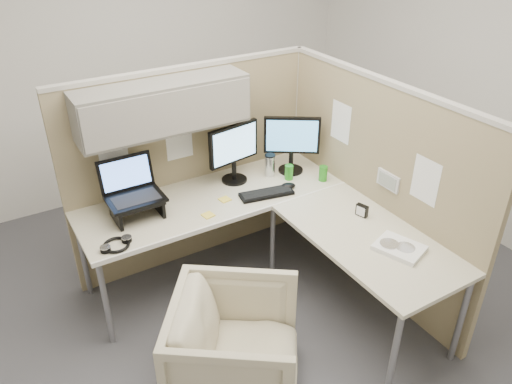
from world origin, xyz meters
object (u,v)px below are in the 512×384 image
desk (268,218)px  monitor_left (234,149)px  office_chair (235,343)px  keyboard (267,194)px

desk → monitor_left: (0.03, 0.54, 0.32)m
office_chair → monitor_left: size_ratio=1.60×
desk → office_chair: (-0.62, -0.63, -0.31)m
desk → keyboard: bearing=60.5°
keyboard → office_chair: bearing=-120.4°
monitor_left → keyboard: size_ratio=1.16×
desk → monitor_left: bearing=86.9°
desk → monitor_left: size_ratio=4.29×
monitor_left → office_chair: bearing=-128.8°
desk → office_chair: 0.94m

